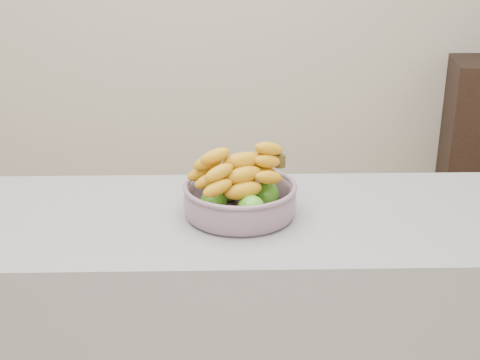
{
  "coord_description": "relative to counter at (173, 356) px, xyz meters",
  "views": [
    {
      "loc": [
        0.16,
        -1.58,
        1.64
      ],
      "look_at": [
        0.19,
        0.05,
        1.0
      ],
      "focal_mm": 50.0,
      "sensor_mm": 36.0,
      "label": 1
    }
  ],
  "objects": [
    {
      "name": "fruit_bowl",
      "position": [
        0.19,
        -0.0,
        0.51
      ],
      "size": [
        0.3,
        0.3,
        0.18
      ],
      "rotation": [
        0.0,
        0.0,
        0.37
      ],
      "color": "#8A93A6",
      "rests_on": "counter"
    },
    {
      "name": "counter",
      "position": [
        0.0,
        0.0,
        0.0
      ],
      "size": [
        2.0,
        0.6,
        0.9
      ],
      "primitive_type": "cube",
      "color": "#95949C",
      "rests_on": "ground"
    }
  ]
}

